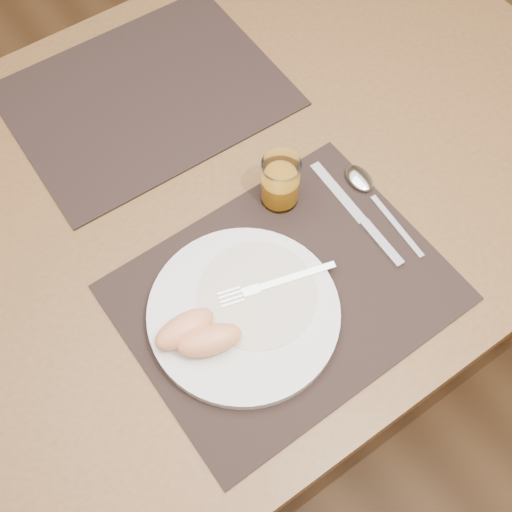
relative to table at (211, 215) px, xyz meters
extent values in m
plane|color=brown|center=(0.00, 0.00, -0.67)|extent=(5.00, 5.00, 0.00)
cube|color=brown|center=(0.00, 0.00, 0.06)|extent=(1.40, 0.90, 0.04)
cylinder|color=brown|center=(0.62, 0.37, -0.31)|extent=(0.06, 0.06, 0.71)
cube|color=black|center=(-0.01, -0.22, 0.09)|extent=(0.46, 0.36, 0.00)
cube|color=black|center=(0.02, 0.22, 0.09)|extent=(0.45, 0.36, 0.00)
cylinder|color=white|center=(-0.08, -0.22, 0.10)|extent=(0.27, 0.27, 0.02)
cylinder|color=white|center=(-0.05, -0.21, 0.10)|extent=(0.17, 0.17, 0.00)
cube|color=silver|center=(0.01, -0.22, 0.11)|extent=(0.11, 0.04, 0.00)
cube|color=silver|center=(-0.05, -0.20, 0.11)|extent=(0.03, 0.02, 0.00)
cube|color=silver|center=(-0.08, -0.19, 0.11)|extent=(0.04, 0.03, 0.00)
cube|color=silver|center=(0.16, -0.13, 0.09)|extent=(0.02, 0.13, 0.00)
cube|color=silver|center=(0.16, -0.24, 0.09)|extent=(0.02, 0.09, 0.01)
cube|color=silver|center=(0.19, -0.23, 0.09)|extent=(0.02, 0.13, 0.00)
ellipsoid|color=silver|center=(0.20, -0.13, 0.09)|extent=(0.04, 0.06, 0.01)
cylinder|color=white|center=(0.08, -0.08, 0.13)|extent=(0.06, 0.06, 0.09)
cylinder|color=orange|center=(0.08, -0.08, 0.11)|extent=(0.05, 0.05, 0.04)
ellipsoid|color=#FFA168|center=(-0.14, -0.23, 0.12)|extent=(0.10, 0.07, 0.04)
ellipsoid|color=#FFA168|center=(-0.16, -0.20, 0.12)|extent=(0.09, 0.04, 0.04)
camera|label=1|loc=(-0.27, -0.52, 0.92)|focal=45.00mm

